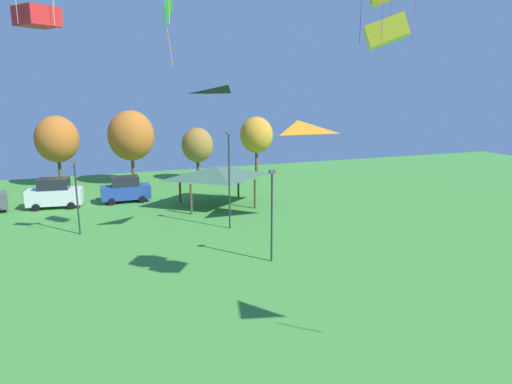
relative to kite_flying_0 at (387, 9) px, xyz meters
The scene contains 14 objects.
kite_flying_0 is the anchor object (origin of this frame).
kite_flying_1 21.38m from the kite_flying_0, 102.73° to the left, with size 1.16×2.68×5.80m.
kite_flying_3 12.45m from the kite_flying_0, 104.05° to the left, with size 3.06×2.65×0.55m.
kite_flying_11 17.39m from the kite_flying_0, 76.09° to the left, with size 3.51×2.32×0.93m.
parked_car_second_from_left 32.68m from the kite_flying_0, 117.70° to the left, with size 4.77×2.51×2.64m.
parked_car_third_from_left 30.63m from the kite_flying_0, 106.74° to the left, with size 4.40×2.07×2.38m.
park_pavilion 24.84m from the kite_flying_0, 91.54° to the left, with size 7.35×5.81×3.60m.
light_post_0 12.96m from the kite_flying_0, 99.61° to the left, with size 0.36×0.20×5.62m.
light_post_1 18.08m from the kite_flying_0, 96.16° to the left, with size 0.36×0.20×7.23m.
light_post_3 23.98m from the kite_flying_0, 124.09° to the left, with size 0.36×0.20×5.37m.
treeline_tree_2 40.96m from the kite_flying_0, 110.47° to the left, with size 4.56×4.56×7.54m.
treeline_tree_3 37.18m from the kite_flying_0, 100.25° to the left, with size 4.99×4.99×8.06m.
treeline_tree_4 36.19m from the kite_flying_0, 88.79° to the left, with size 3.58×3.58×6.04m.
treeline_tree_5 38.34m from the kite_flying_0, 76.85° to the left, with size 4.02×4.02×7.06m.
Camera 1 is at (-4.26, 1.24, 10.05)m, focal length 32.00 mm.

